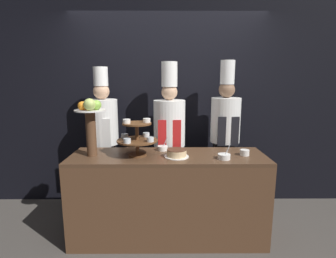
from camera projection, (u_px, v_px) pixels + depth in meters
The scene contains 12 objects.
ground_plane at pixel (168, 254), 2.55m from camera, with size 14.00×14.00×0.00m, color #47423D.
wall_back at pixel (168, 100), 3.47m from camera, with size 10.00×0.06×2.80m.
buffet_counter at pixel (168, 196), 2.75m from camera, with size 1.99×0.60×0.91m.
tiered_stand at pixel (137, 136), 2.60m from camera, with size 0.41×0.41×0.38m.
fruit_pedestal at pixel (90, 119), 2.57m from camera, with size 0.30×0.30×0.58m.
cake_round at pixel (177, 153), 2.59m from camera, with size 0.24×0.24×0.08m.
cup_white at pixel (245, 153), 2.65m from camera, with size 0.09×0.09×0.06m.
serving_bowl_near at pixel (224, 156), 2.52m from camera, with size 0.12×0.12×0.15m.
serving_bowl_far at pixel (163, 148), 2.83m from camera, with size 0.11×0.11×0.15m.
chef_left at pixel (103, 135), 3.18m from camera, with size 0.36×0.36×1.81m.
chef_center_left at pixel (169, 135), 3.18m from camera, with size 0.38×0.38×1.87m.
chef_center_right at pixel (225, 133), 3.18m from camera, with size 0.35×0.35×1.88m.
Camera 1 is at (-0.01, -2.27, 1.67)m, focal length 28.00 mm.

